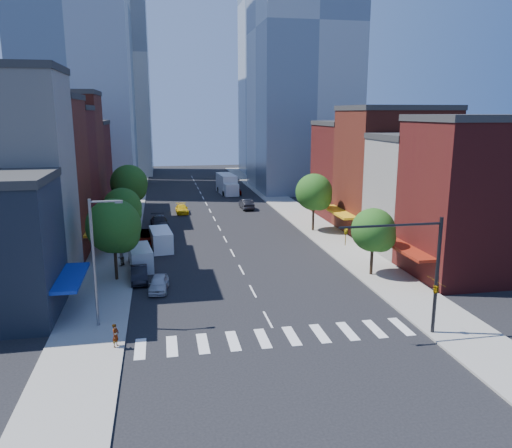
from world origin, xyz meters
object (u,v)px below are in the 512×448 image
Objects in this scene: parked_car_front at (159,284)px; pedestrian_near at (116,335)px; traffic_car_far at (235,191)px; pedestrian_far at (121,257)px; parked_car_second at (139,274)px; taxi at (182,209)px; cargo_van_near at (141,258)px; box_truck at (227,185)px; parked_car_rear at (159,222)px; traffic_car_oncoming at (246,204)px; cargo_van_far at (161,240)px; parked_car_third at (143,238)px.

pedestrian_near is (-2.71, -10.28, 0.27)m from parked_car_front.
pedestrian_far is (-17.56, -41.29, 0.23)m from traffic_car_far.
parked_car_second is 30.92m from taxi.
pedestrian_near is at bearing -97.58° from parked_car_second.
cargo_van_near is 0.57× the size of box_truck.
pedestrian_near reaches higher than parked_car_front.
parked_car_second reaches higher than taxi.
parked_car_second is 0.90× the size of traffic_car_far.
parked_car_rear is 17.02m from traffic_car_oncoming.
cargo_van_far is at bearing 173.09° from pedestrian_far.
parked_car_second is 0.70× the size of parked_car_third.
cargo_van_near reaches higher than parked_car_rear.
box_truck is (12.61, 50.34, 1.03)m from parked_car_front.
parked_car_third is 8.37m from pedestrian_far.
taxi is at bearing 90.08° from parked_car_front.
traffic_car_far is 0.51× the size of box_truck.
pedestrian_near is at bearing 75.42° from traffic_car_far.
parked_car_front is 2.20× the size of pedestrian_far.
parked_car_front is 0.74× the size of cargo_van_near.
parked_car_third is 3.13m from cargo_van_far.
traffic_car_far is at bearing -175.66° from pedestrian_far.
parked_car_second is 0.76× the size of cargo_van_far.
traffic_car_far is (0.39, 13.98, -0.01)m from traffic_car_oncoming.
traffic_car_oncoming is at bearing 58.21° from parked_car_third.
pedestrian_far reaches higher than traffic_car_far.
taxi is (5.18, 17.65, -0.19)m from parked_car_third.
traffic_car_oncoming is 0.53× the size of box_truck.
traffic_car_far is (15.64, 33.14, -0.05)m from parked_car_third.
parked_car_third is at bearing -107.89° from taxi.
parked_car_second is 12.83m from parked_car_third.
parked_car_second reaches higher than parked_car_front.
traffic_car_oncoming is 47.87m from pedestrian_near.
pedestrian_far is (-1.92, -8.15, 0.18)m from parked_car_third.
cargo_van_near is (-1.83, -17.53, 0.29)m from parked_car_rear.
pedestrian_far is (-17.17, -27.31, 0.22)m from traffic_car_oncoming.
parked_car_rear is 1.01× the size of cargo_van_near.
parked_car_front is at bearing 75.21° from traffic_car_far.
taxi is 10.18m from traffic_car_oncoming.
taxi is at bearing -168.01° from pedestrian_far.
taxi is 0.49× the size of box_truck.
traffic_car_oncoming is (15.23, 28.02, -0.25)m from cargo_van_near.
box_truck is 45.88m from pedestrian_far.
cargo_van_near is (0.02, -8.86, 0.21)m from parked_car_third.
taxi is 19.42m from box_truck.
traffic_car_far is (13.62, 35.52, -0.32)m from cargo_van_far.
traffic_car_far reaches higher than parked_car_front.
parked_car_second is at bearing -111.09° from box_truck.
cargo_van_near is at bearing 110.20° from parked_car_front.
traffic_car_far is at bearing 71.47° from parked_car_third.
parked_car_front is at bearing -95.56° from parked_car_rear.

